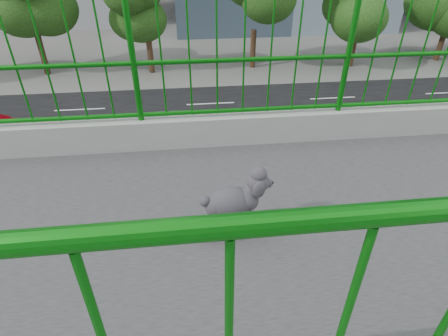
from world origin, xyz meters
The scene contains 6 objects.
road centered at (-13.00, 0.00, 0.01)m, with size 18.00×90.00×0.02m, color black.
railing centered at (0.00, 0.00, 7.21)m, with size 3.00×24.00×1.42m.
street_trees centered at (-26.03, 1.06, 4.72)m, with size 5.30×60.40×7.26m.
skateboard centered at (-0.06, -1.29, 7.05)m, with size 0.18×0.47×0.06m.
poodle centered at (-0.06, -1.27, 7.29)m, with size 0.24×0.51×0.43m.
car_2 centered at (-12.40, 2.53, 0.80)m, with size 2.64×5.74×1.59m, color black.
Camera 1 is at (1.82, -1.56, 8.79)m, focal length 28.31 mm.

